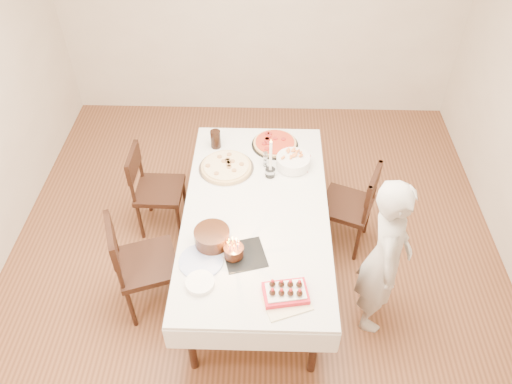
{
  "coord_description": "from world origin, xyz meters",
  "views": [
    {
      "loc": [
        0.09,
        -2.77,
        3.58
      ],
      "look_at": [
        0.02,
        -0.02,
        0.94
      ],
      "focal_mm": 35.0,
      "sensor_mm": 36.0,
      "label": 1
    }
  ],
  "objects_px": {
    "pizza_white": "(226,167)",
    "cola_glass": "(216,139)",
    "chair_left_savory": "(160,190)",
    "strawberry_box": "(286,293)",
    "birthday_cake": "(233,248)",
    "taper_candle": "(271,158)",
    "chair_right_savory": "(346,205)",
    "pizza_pepperoni": "(275,143)",
    "chair_left_dessert": "(147,264)",
    "pasta_bowl": "(293,162)",
    "layer_cake": "(212,237)",
    "person": "(385,257)",
    "dining_table": "(256,241)"
  },
  "relations": [
    {
      "from": "pizza_pepperoni",
      "to": "taper_candle",
      "type": "relative_size",
      "value": 1.08
    },
    {
      "from": "dining_table",
      "to": "chair_right_savory",
      "type": "xyz_separation_m",
      "value": [
        0.79,
        0.36,
        0.07
      ]
    },
    {
      "from": "chair_left_dessert",
      "to": "layer_cake",
      "type": "relative_size",
      "value": 2.88
    },
    {
      "from": "person",
      "to": "chair_left_dessert",
      "type": "bearing_deg",
      "value": 99.16
    },
    {
      "from": "chair_right_savory",
      "to": "pizza_pepperoni",
      "type": "distance_m",
      "value": 0.85
    },
    {
      "from": "layer_cake",
      "to": "birthday_cake",
      "type": "distance_m",
      "value": 0.2
    },
    {
      "from": "pizza_pepperoni",
      "to": "birthday_cake",
      "type": "bearing_deg",
      "value": -102.92
    },
    {
      "from": "birthday_cake",
      "to": "strawberry_box",
      "type": "xyz_separation_m",
      "value": [
        0.37,
        -0.33,
        -0.05
      ]
    },
    {
      "from": "chair_left_dessert",
      "to": "birthday_cake",
      "type": "height_order",
      "value": "chair_left_dessert"
    },
    {
      "from": "chair_left_dessert",
      "to": "cola_glass",
      "type": "bearing_deg",
      "value": -131.39
    },
    {
      "from": "pasta_bowl",
      "to": "pizza_white",
      "type": "bearing_deg",
      "value": -175.26
    },
    {
      "from": "layer_cake",
      "to": "birthday_cake",
      "type": "relative_size",
      "value": 2.28
    },
    {
      "from": "pizza_pepperoni",
      "to": "taper_candle",
      "type": "xyz_separation_m",
      "value": [
        -0.04,
        -0.42,
        0.17
      ]
    },
    {
      "from": "chair_left_savory",
      "to": "pizza_white",
      "type": "relative_size",
      "value": 1.87
    },
    {
      "from": "birthday_cake",
      "to": "person",
      "type": "bearing_deg",
      "value": 2.0
    },
    {
      "from": "cola_glass",
      "to": "layer_cake",
      "type": "height_order",
      "value": "cola_glass"
    },
    {
      "from": "chair_left_dessert",
      "to": "pizza_pepperoni",
      "type": "height_order",
      "value": "chair_left_dessert"
    },
    {
      "from": "person",
      "to": "layer_cake",
      "type": "relative_size",
      "value": 4.33
    },
    {
      "from": "chair_left_dessert",
      "to": "taper_candle",
      "type": "relative_size",
      "value": 2.47
    },
    {
      "from": "chair_left_savory",
      "to": "cola_glass",
      "type": "xyz_separation_m",
      "value": [
        0.51,
        0.27,
        0.39
      ]
    },
    {
      "from": "chair_left_savory",
      "to": "pasta_bowl",
      "type": "distance_m",
      "value": 1.25
    },
    {
      "from": "person",
      "to": "pizza_pepperoni",
      "type": "relative_size",
      "value": 3.42
    },
    {
      "from": "pizza_white",
      "to": "taper_candle",
      "type": "bearing_deg",
      "value": -11.92
    },
    {
      "from": "pizza_white",
      "to": "pizza_pepperoni",
      "type": "xyz_separation_m",
      "value": [
        0.42,
        0.34,
        0.0
      ]
    },
    {
      "from": "taper_candle",
      "to": "pasta_bowl",
      "type": "bearing_deg",
      "value": 33.06
    },
    {
      "from": "person",
      "to": "strawberry_box",
      "type": "relative_size",
      "value": 4.85
    },
    {
      "from": "dining_table",
      "to": "person",
      "type": "xyz_separation_m",
      "value": [
        0.95,
        -0.43,
        0.35
      ]
    },
    {
      "from": "chair_left_savory",
      "to": "strawberry_box",
      "type": "height_order",
      "value": "chair_left_savory"
    },
    {
      "from": "layer_cake",
      "to": "strawberry_box",
      "type": "distance_m",
      "value": 0.7
    },
    {
      "from": "pizza_white",
      "to": "chair_left_savory",
      "type": "bearing_deg",
      "value": 177.08
    },
    {
      "from": "chair_left_dessert",
      "to": "birthday_cake",
      "type": "relative_size",
      "value": 6.57
    },
    {
      "from": "pizza_white",
      "to": "cola_glass",
      "type": "height_order",
      "value": "cola_glass"
    },
    {
      "from": "pasta_bowl",
      "to": "taper_candle",
      "type": "xyz_separation_m",
      "value": [
        -0.2,
        -0.13,
        0.14
      ]
    },
    {
      "from": "pizza_white",
      "to": "layer_cake",
      "type": "relative_size",
      "value": 1.43
    },
    {
      "from": "chair_left_savory",
      "to": "pizza_pepperoni",
      "type": "height_order",
      "value": "chair_left_savory"
    },
    {
      "from": "pizza_white",
      "to": "strawberry_box",
      "type": "bearing_deg",
      "value": -69.19
    },
    {
      "from": "chair_left_savory",
      "to": "taper_candle",
      "type": "xyz_separation_m",
      "value": [
        1.0,
        -0.11,
        0.5
      ]
    },
    {
      "from": "pizza_white",
      "to": "birthday_cake",
      "type": "height_order",
      "value": "birthday_cake"
    },
    {
      "from": "chair_left_dessert",
      "to": "pizza_pepperoni",
      "type": "relative_size",
      "value": 2.28
    },
    {
      "from": "pizza_pepperoni",
      "to": "cola_glass",
      "type": "relative_size",
      "value": 2.47
    },
    {
      "from": "chair_right_savory",
      "to": "pasta_bowl",
      "type": "xyz_separation_m",
      "value": [
        -0.48,
        0.17,
        0.35
      ]
    },
    {
      "from": "chair_left_savory",
      "to": "pasta_bowl",
      "type": "relative_size",
      "value": 3.08
    },
    {
      "from": "dining_table",
      "to": "chair_left_savory",
      "type": "height_order",
      "value": "chair_left_savory"
    },
    {
      "from": "cola_glass",
      "to": "pizza_pepperoni",
      "type": "bearing_deg",
      "value": 3.68
    },
    {
      "from": "chair_left_dessert",
      "to": "cola_glass",
      "type": "height_order",
      "value": "chair_left_dessert"
    },
    {
      "from": "dining_table",
      "to": "cola_glass",
      "type": "distance_m",
      "value": 0.99
    },
    {
      "from": "pasta_bowl",
      "to": "layer_cake",
      "type": "bearing_deg",
      "value": -124.74
    },
    {
      "from": "person",
      "to": "pizza_white",
      "type": "relative_size",
      "value": 3.04
    },
    {
      "from": "dining_table",
      "to": "birthday_cake",
      "type": "distance_m",
      "value": 0.68
    },
    {
      "from": "layer_cake",
      "to": "strawberry_box",
      "type": "relative_size",
      "value": 1.12
    }
  ]
}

